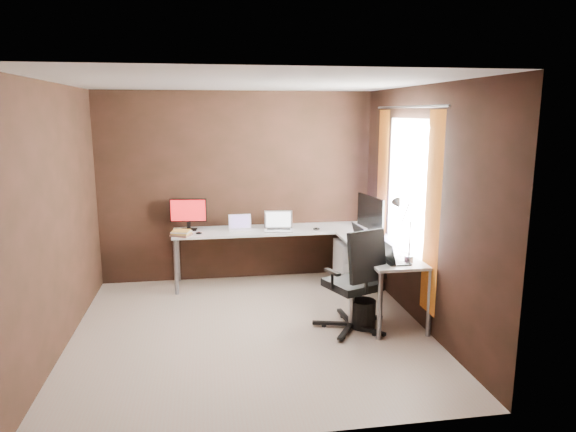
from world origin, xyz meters
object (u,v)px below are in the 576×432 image
object	(u,v)px
monitor_left	(188,212)
laptop_silver	(278,226)
monitor_right	(371,215)
laptop_black_big	(365,242)
office_chair	(354,300)
drawer_pedestal	(353,265)
book_stack	(181,233)
desk_lamp	(402,221)
laptop_white	(240,227)
wastebasket	(363,314)
laptop_black_small	(393,258)

from	to	relation	value
monitor_left	laptop_silver	xyz separation A→B (m)	(1.14, -0.19, -0.18)
monitor_left	monitor_right	xyz separation A→B (m)	(2.16, -0.85, 0.07)
laptop_black_big	office_chair	distance (m)	0.79
drawer_pedestal	office_chair	world-z (taller)	office_chair
book_stack	desk_lamp	xyz separation A→B (m)	(2.26, -1.46, 0.38)
drawer_pedestal	laptop_white	xyz separation A→B (m)	(-1.42, 0.35, 0.47)
office_chair	book_stack	bearing A→B (deg)	119.99
office_chair	wastebasket	xyz separation A→B (m)	(0.11, 0.04, -0.17)
monitor_right	book_stack	distance (m)	2.32
monitor_right	laptop_silver	size ratio (longest dim) A/B	1.62
monitor_right	laptop_silver	bearing A→B (deg)	48.46
book_stack	office_chair	world-z (taller)	office_chair
monitor_right	laptop_white	distance (m)	1.69
laptop_white	desk_lamp	bearing A→B (deg)	-48.29
office_chair	monitor_right	bearing A→B (deg)	42.04
laptop_black_small	monitor_right	bearing A→B (deg)	-4.64
drawer_pedestal	office_chair	distance (m)	1.33
drawer_pedestal	office_chair	bearing A→B (deg)	-106.00
laptop_white	laptop_black_small	distance (m)	2.22
monitor_right	laptop_black_big	distance (m)	0.43
drawer_pedestal	book_stack	distance (m)	2.21
laptop_white	laptop_black_small	xyz separation A→B (m)	(1.43, -1.69, 0.00)
office_chair	laptop_silver	bearing A→B (deg)	88.70
laptop_white	wastebasket	size ratio (longest dim) A/B	0.99
monitor_left	monitor_right	world-z (taller)	monitor_right
laptop_black_big	wastebasket	size ratio (longest dim) A/B	1.33
monitor_left	monitor_right	bearing A→B (deg)	-14.71
monitor_left	laptop_black_big	bearing A→B (deg)	-23.52
laptop_black_big	drawer_pedestal	bearing A→B (deg)	-10.22
book_stack	monitor_right	bearing A→B (deg)	-13.42
laptop_silver	monitor_left	bearing A→B (deg)	177.27
laptop_black_small	desk_lamp	xyz separation A→B (m)	(0.09, 0.04, 0.36)
drawer_pedestal	wastebasket	size ratio (longest dim) A/B	2.03
drawer_pedestal	laptop_black_small	distance (m)	1.43
laptop_black_big	laptop_black_small	bearing A→B (deg)	-174.89
laptop_white	laptop_black_big	bearing A→B (deg)	-38.97
office_chair	monitor_left	bearing A→B (deg)	113.02
monitor_left	laptop_black_big	world-z (taller)	monitor_left
drawer_pedestal	laptop_black_big	xyz separation A→B (m)	(-0.09, -0.70, 0.48)
book_stack	office_chair	xyz separation A→B (m)	(1.79, -1.43, -0.45)
book_stack	laptop_silver	bearing A→B (deg)	5.54
monitor_left	book_stack	size ratio (longest dim) A/B	1.64
monitor_left	laptop_white	size ratio (longest dim) A/B	1.60
laptop_silver	desk_lamp	world-z (taller)	desk_lamp
drawer_pedestal	monitor_left	world-z (taller)	monitor_left
monitor_right	wastebasket	bearing A→B (deg)	150.02
laptop_black_small	desk_lamp	size ratio (longest dim) A/B	0.48
book_stack	office_chair	bearing A→B (deg)	-38.51
monitor_left	book_stack	bearing A→B (deg)	-98.02
drawer_pedestal	laptop_white	distance (m)	1.54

